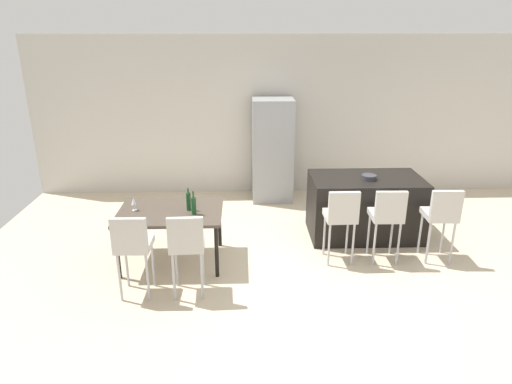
# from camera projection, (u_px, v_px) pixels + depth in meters

# --- Properties ---
(ground_plane) EXTENTS (10.00, 10.00, 0.00)m
(ground_plane) POSITION_uv_depth(u_px,v_px,m) (326.00, 255.00, 6.40)
(ground_plane) COLOR beige
(back_wall) EXTENTS (10.00, 0.12, 2.90)m
(back_wall) POSITION_uv_depth(u_px,v_px,m) (304.00, 116.00, 8.46)
(back_wall) COLOR beige
(back_wall) RESTS_ON ground_plane
(kitchen_island) EXTENTS (1.63, 0.93, 0.92)m
(kitchen_island) POSITION_uv_depth(u_px,v_px,m) (365.00, 207.00, 6.87)
(kitchen_island) COLOR black
(kitchen_island) RESTS_ON ground_plane
(bar_chair_left) EXTENTS (0.41, 0.41, 1.05)m
(bar_chair_left) POSITION_uv_depth(u_px,v_px,m) (341.00, 214.00, 5.97)
(bar_chair_left) COLOR beige
(bar_chair_left) RESTS_ON ground_plane
(bar_chair_middle) EXTENTS (0.41, 0.41, 1.05)m
(bar_chair_middle) POSITION_uv_depth(u_px,v_px,m) (387.00, 214.00, 5.99)
(bar_chair_middle) COLOR beige
(bar_chair_middle) RESTS_ON ground_plane
(bar_chair_right) EXTENTS (0.41, 0.41, 1.05)m
(bar_chair_right) POSITION_uv_depth(u_px,v_px,m) (442.00, 213.00, 6.01)
(bar_chair_right) COLOR beige
(bar_chair_right) RESTS_ON ground_plane
(dining_table) EXTENTS (1.36, 0.99, 0.74)m
(dining_table) POSITION_uv_depth(u_px,v_px,m) (170.00, 215.00, 6.01)
(dining_table) COLOR #4C4238
(dining_table) RESTS_ON ground_plane
(dining_chair_near) EXTENTS (0.41, 0.41, 1.05)m
(dining_chair_near) POSITION_uv_depth(u_px,v_px,m) (133.00, 243.00, 5.19)
(dining_chair_near) COLOR beige
(dining_chair_near) RESTS_ON ground_plane
(dining_chair_far) EXTENTS (0.42, 0.42, 1.05)m
(dining_chair_far) POSITION_uv_depth(u_px,v_px,m) (187.00, 242.00, 5.21)
(dining_chair_far) COLOR beige
(dining_chair_far) RESTS_ON ground_plane
(wine_bottle_near) EXTENTS (0.06, 0.06, 0.31)m
(wine_bottle_near) POSITION_uv_depth(u_px,v_px,m) (194.00, 205.00, 5.84)
(wine_bottle_near) COLOR #194723
(wine_bottle_near) RESTS_ON dining_table
(wine_bottle_corner) EXTENTS (0.06, 0.06, 0.30)m
(wine_bottle_corner) POSITION_uv_depth(u_px,v_px,m) (189.00, 201.00, 5.96)
(wine_bottle_corner) COLOR #194723
(wine_bottle_corner) RESTS_ON dining_table
(wine_glass_left) EXTENTS (0.07, 0.07, 0.17)m
(wine_glass_left) POSITION_uv_depth(u_px,v_px,m) (134.00, 202.00, 5.95)
(wine_glass_left) COLOR silver
(wine_glass_left) RESTS_ON dining_table
(refrigerator) EXTENTS (0.72, 0.68, 1.84)m
(refrigerator) POSITION_uv_depth(u_px,v_px,m) (272.00, 150.00, 8.21)
(refrigerator) COLOR #939699
(refrigerator) RESTS_ON ground_plane
(fruit_bowl) EXTENTS (0.21, 0.21, 0.07)m
(fruit_bowl) POSITION_uv_depth(u_px,v_px,m) (369.00, 177.00, 6.61)
(fruit_bowl) COLOR #333338
(fruit_bowl) RESTS_ON kitchen_island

